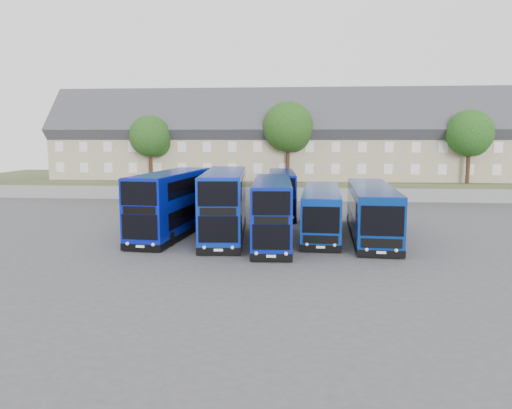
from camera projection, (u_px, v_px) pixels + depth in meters
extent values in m
plane|color=#45454A|center=(248.00, 246.00, 32.99)|extent=(120.00, 120.00, 0.00)
cube|color=slate|center=(269.00, 194.00, 56.59)|extent=(70.00, 0.40, 1.50)
cube|color=#424E2C|center=(274.00, 184.00, 66.43)|extent=(80.00, 20.00, 2.00)
cube|color=tan|center=(86.00, 154.00, 63.96)|extent=(6.00, 8.00, 6.00)
cube|color=#323337|center=(85.00, 130.00, 63.55)|extent=(6.00, 10.40, 10.40)
cube|color=brown|center=(95.00, 100.00, 62.91)|extent=(0.60, 0.90, 1.40)
cube|color=tan|center=(131.00, 154.00, 63.45)|extent=(6.00, 8.00, 6.00)
cube|color=#323337|center=(131.00, 130.00, 63.05)|extent=(6.00, 10.40, 10.40)
cube|color=brown|center=(141.00, 99.00, 62.41)|extent=(0.60, 0.90, 1.40)
cube|color=tan|center=(178.00, 154.00, 62.95)|extent=(6.00, 8.00, 6.00)
cube|color=#323337|center=(177.00, 130.00, 62.54)|extent=(6.00, 10.40, 10.40)
cube|color=brown|center=(188.00, 99.00, 61.90)|extent=(0.60, 0.90, 1.40)
cube|color=tan|center=(225.00, 154.00, 62.44)|extent=(6.00, 8.00, 6.00)
cube|color=#323337|center=(224.00, 130.00, 62.04)|extent=(6.00, 10.40, 10.40)
cube|color=brown|center=(236.00, 99.00, 61.40)|extent=(0.60, 0.90, 1.40)
cube|color=tan|center=(272.00, 154.00, 61.94)|extent=(6.00, 8.00, 6.00)
cube|color=#323337|center=(273.00, 130.00, 61.53)|extent=(6.00, 10.40, 10.40)
cube|color=brown|center=(285.00, 98.00, 60.89)|extent=(0.60, 0.90, 1.40)
cube|color=tan|center=(321.00, 155.00, 61.43)|extent=(6.00, 8.00, 6.00)
cube|color=#323337|center=(321.00, 130.00, 61.03)|extent=(6.00, 10.40, 10.40)
cube|color=brown|center=(334.00, 98.00, 60.39)|extent=(0.60, 0.90, 1.40)
cube|color=tan|center=(370.00, 155.00, 60.93)|extent=(6.00, 8.00, 6.00)
cube|color=#323337|center=(371.00, 130.00, 60.52)|extent=(6.00, 10.40, 10.40)
cube|color=brown|center=(385.00, 98.00, 59.88)|extent=(0.60, 0.90, 1.40)
cube|color=tan|center=(421.00, 155.00, 60.42)|extent=(6.00, 8.00, 6.00)
cube|color=#323337|center=(422.00, 130.00, 60.02)|extent=(6.00, 10.40, 10.40)
cube|color=brown|center=(436.00, 97.00, 59.38)|extent=(0.60, 0.90, 1.40)
cube|color=tan|center=(472.00, 155.00, 59.92)|extent=(6.00, 8.00, 6.00)
cube|color=#323337|center=(473.00, 130.00, 59.51)|extent=(6.00, 10.40, 10.40)
cube|color=brown|center=(488.00, 97.00, 58.87)|extent=(0.60, 0.90, 1.40)
cube|color=#081695|center=(172.00, 202.00, 36.38)|extent=(3.78, 11.73, 4.26)
cube|color=black|center=(173.00, 231.00, 36.67)|extent=(3.82, 11.77, 0.45)
cube|color=black|center=(139.00, 227.00, 30.86)|extent=(2.31, 0.30, 1.57)
cube|color=black|center=(138.00, 194.00, 30.58)|extent=(2.31, 0.30, 1.47)
cylinder|color=black|center=(138.00, 237.00, 33.39)|extent=(0.40, 1.03, 1.00)
cube|color=#08269E|center=(225.00, 202.00, 35.63)|extent=(3.62, 11.98, 4.37)
cube|color=black|center=(225.00, 233.00, 35.93)|extent=(3.66, 12.02, 0.45)
cube|color=black|center=(218.00, 229.00, 29.87)|extent=(2.38, 0.25, 1.61)
cube|color=black|center=(218.00, 194.00, 29.58)|extent=(2.38, 0.25, 1.50)
cylinder|color=black|center=(203.00, 241.00, 32.24)|extent=(0.38, 1.02, 1.00)
cube|color=#081A95|center=(272.00, 209.00, 33.56)|extent=(2.89, 10.80, 3.93)
cube|color=black|center=(272.00, 239.00, 33.83)|extent=(2.93, 10.84, 0.45)
cube|color=black|center=(271.00, 237.00, 28.34)|extent=(2.13, 0.15, 1.46)
cube|color=black|center=(271.00, 203.00, 28.08)|extent=(2.13, 0.15, 1.36)
cylinder|color=black|center=(254.00, 246.00, 30.73)|extent=(0.34, 1.01, 1.00)
cube|color=#08159C|center=(216.00, 189.00, 47.91)|extent=(2.40, 10.15, 3.70)
cube|color=black|center=(216.00, 209.00, 48.16)|extent=(2.44, 10.19, 0.45)
cube|color=black|center=(207.00, 204.00, 42.98)|extent=(2.00, 0.08, 1.38)
cube|color=black|center=(207.00, 183.00, 42.73)|extent=(2.00, 0.08, 1.29)
cylinder|color=black|center=(201.00, 211.00, 45.38)|extent=(0.31, 1.00, 1.00)
cube|color=navy|center=(282.00, 192.00, 45.92)|extent=(2.82, 10.04, 3.62)
cube|color=black|center=(282.00, 212.00, 46.17)|extent=(2.86, 10.08, 0.45)
cube|color=black|center=(283.00, 207.00, 41.08)|extent=(1.96, 0.17, 1.35)
cube|color=black|center=(283.00, 186.00, 40.84)|extent=(1.96, 0.17, 1.26)
cylinder|color=black|center=(271.00, 214.00, 43.44)|extent=(0.36, 1.02, 1.00)
cube|color=navy|center=(321.00, 209.00, 36.72)|extent=(3.15, 12.41, 3.03)
cube|color=black|center=(321.00, 230.00, 36.93)|extent=(3.19, 12.46, 0.45)
cube|color=black|center=(321.00, 220.00, 30.61)|extent=(2.26, 0.17, 1.64)
cylinder|color=black|center=(304.00, 238.00, 33.17)|extent=(0.35, 1.01, 1.00)
cube|color=navy|center=(371.00, 209.00, 35.76)|extent=(3.44, 13.50, 3.33)
cube|color=black|center=(371.00, 233.00, 35.99)|extent=(3.48, 13.54, 0.45)
cube|color=black|center=(382.00, 221.00, 29.13)|extent=(2.49, 0.18, 1.78)
cylinder|color=black|center=(357.00, 242.00, 31.73)|extent=(0.35, 1.01, 1.00)
cylinder|color=#382314|center=(151.00, 165.00, 58.33)|extent=(0.44, 0.44, 3.75)
sphere|color=#113E14|center=(150.00, 136.00, 57.88)|extent=(4.80, 4.80, 4.80)
sphere|color=#113E14|center=(156.00, 143.00, 58.32)|extent=(3.30, 3.30, 3.30)
cylinder|color=#382314|center=(288.00, 162.00, 57.43)|extent=(0.44, 0.44, 4.50)
sphere|color=#1C3E10|center=(288.00, 127.00, 56.88)|extent=(5.76, 5.76, 5.76)
sphere|color=#1C3E10|center=(293.00, 135.00, 57.35)|extent=(3.96, 3.96, 3.96)
cylinder|color=#382314|center=(468.00, 166.00, 55.28)|extent=(0.44, 0.44, 4.00)
sphere|color=#1D380F|center=(470.00, 133.00, 54.80)|extent=(5.12, 5.12, 5.12)
sphere|color=#1D380F|center=(474.00, 140.00, 55.25)|extent=(3.52, 3.52, 3.52)
cylinder|color=#382314|center=(499.00, 162.00, 61.67)|extent=(0.44, 0.44, 4.25)
sphere|color=#1E390F|center=(501.00, 130.00, 61.16)|extent=(5.44, 5.44, 5.44)
sphere|color=#1E390F|center=(504.00, 137.00, 61.62)|extent=(3.74, 3.74, 3.74)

